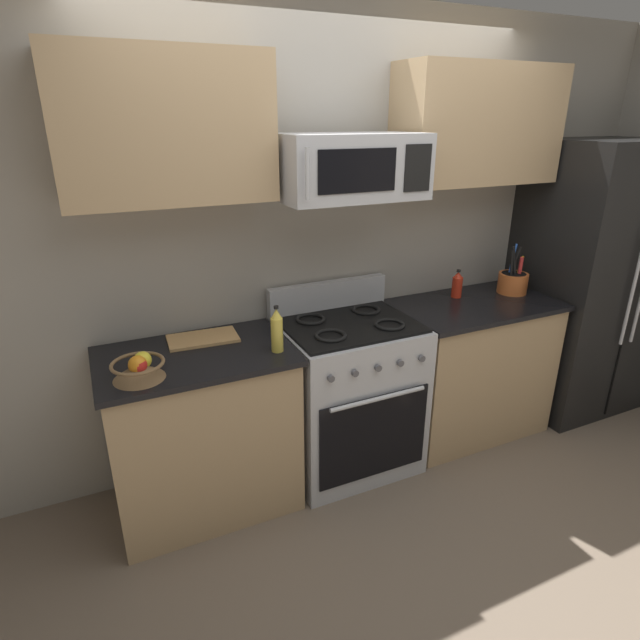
{
  "coord_description": "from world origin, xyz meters",
  "views": [
    {
      "loc": [
        -1.29,
        -1.69,
        2.01
      ],
      "look_at": [
        -0.24,
        0.56,
        1.03
      ],
      "focal_mm": 29.03,
      "sensor_mm": 36.0,
      "label": 1
    }
  ],
  "objects_px": {
    "bottle_hot_sauce": "(457,285)",
    "cutting_board": "(203,338)",
    "bottle_oil": "(277,331)",
    "utensil_crock": "(513,282)",
    "fruit_basket": "(139,368)",
    "microwave": "(350,167)",
    "range_oven": "(348,393)",
    "refrigerator": "(586,280)"
  },
  "relations": [
    {
      "from": "bottle_hot_sauce",
      "to": "cutting_board",
      "type": "bearing_deg",
      "value": 179.78
    },
    {
      "from": "bottle_oil",
      "to": "utensil_crock",
      "type": "bearing_deg",
      "value": 6.69
    },
    {
      "from": "bottle_oil",
      "to": "fruit_basket",
      "type": "bearing_deg",
      "value": -179.08
    },
    {
      "from": "microwave",
      "to": "utensil_crock",
      "type": "xyz_separation_m",
      "value": [
        1.26,
        0.03,
        -0.78
      ]
    },
    {
      "from": "fruit_basket",
      "to": "bottle_hot_sauce",
      "type": "height_order",
      "value": "bottle_hot_sauce"
    },
    {
      "from": "range_oven",
      "to": "refrigerator",
      "type": "bearing_deg",
      "value": -0.53
    },
    {
      "from": "range_oven",
      "to": "microwave",
      "type": "distance_m",
      "value": 1.3
    },
    {
      "from": "cutting_board",
      "to": "bottle_hot_sauce",
      "type": "relative_size",
      "value": 1.96
    },
    {
      "from": "refrigerator",
      "to": "cutting_board",
      "type": "relative_size",
      "value": 5.2
    },
    {
      "from": "range_oven",
      "to": "microwave",
      "type": "xyz_separation_m",
      "value": [
        -0.0,
        0.03,
        1.3
      ]
    },
    {
      "from": "utensil_crock",
      "to": "fruit_basket",
      "type": "xyz_separation_m",
      "value": [
        -2.41,
        -0.22,
        -0.03
      ]
    },
    {
      "from": "fruit_basket",
      "to": "bottle_hot_sauce",
      "type": "relative_size",
      "value": 1.3
    },
    {
      "from": "utensil_crock",
      "to": "microwave",
      "type": "bearing_deg",
      "value": -178.47
    },
    {
      "from": "fruit_basket",
      "to": "cutting_board",
      "type": "distance_m",
      "value": 0.47
    },
    {
      "from": "refrigerator",
      "to": "microwave",
      "type": "xyz_separation_m",
      "value": [
        -1.87,
        0.04,
        0.83
      ]
    },
    {
      "from": "fruit_basket",
      "to": "cutting_board",
      "type": "relative_size",
      "value": 0.66
    },
    {
      "from": "refrigerator",
      "to": "cutting_board",
      "type": "distance_m",
      "value": 2.67
    },
    {
      "from": "cutting_board",
      "to": "bottle_oil",
      "type": "xyz_separation_m",
      "value": [
        0.31,
        -0.3,
        0.1
      ]
    },
    {
      "from": "refrigerator",
      "to": "utensil_crock",
      "type": "xyz_separation_m",
      "value": [
        -0.61,
        0.08,
        0.05
      ]
    },
    {
      "from": "refrigerator",
      "to": "fruit_basket",
      "type": "height_order",
      "value": "refrigerator"
    },
    {
      "from": "fruit_basket",
      "to": "range_oven",
      "type": "bearing_deg",
      "value": 7.65
    },
    {
      "from": "microwave",
      "to": "utensil_crock",
      "type": "relative_size",
      "value": 2.32
    },
    {
      "from": "refrigerator",
      "to": "range_oven",
      "type": "bearing_deg",
      "value": 179.47
    },
    {
      "from": "microwave",
      "to": "range_oven",
      "type": "bearing_deg",
      "value": -89.96
    },
    {
      "from": "range_oven",
      "to": "microwave",
      "type": "relative_size",
      "value": 1.45
    },
    {
      "from": "fruit_basket",
      "to": "cutting_board",
      "type": "xyz_separation_m",
      "value": [
        0.36,
        0.31,
        -0.04
      ]
    },
    {
      "from": "bottle_oil",
      "to": "cutting_board",
      "type": "bearing_deg",
      "value": 136.2
    },
    {
      "from": "refrigerator",
      "to": "bottle_oil",
      "type": "height_order",
      "value": "refrigerator"
    },
    {
      "from": "utensil_crock",
      "to": "fruit_basket",
      "type": "distance_m",
      "value": 2.42
    },
    {
      "from": "range_oven",
      "to": "bottle_oil",
      "type": "relative_size",
      "value": 4.52
    },
    {
      "from": "utensil_crock",
      "to": "refrigerator",
      "type": "bearing_deg",
      "value": -7.25
    },
    {
      "from": "range_oven",
      "to": "fruit_basket",
      "type": "bearing_deg",
      "value": -172.35
    },
    {
      "from": "bottle_hot_sauce",
      "to": "bottle_oil",
      "type": "relative_size",
      "value": 0.76
    },
    {
      "from": "fruit_basket",
      "to": "bottle_oil",
      "type": "bearing_deg",
      "value": 0.92
    },
    {
      "from": "range_oven",
      "to": "cutting_board",
      "type": "distance_m",
      "value": 0.92
    },
    {
      "from": "range_oven",
      "to": "fruit_basket",
      "type": "distance_m",
      "value": 1.26
    },
    {
      "from": "utensil_crock",
      "to": "bottle_oil",
      "type": "relative_size",
      "value": 1.34
    },
    {
      "from": "fruit_basket",
      "to": "cutting_board",
      "type": "bearing_deg",
      "value": 40.72
    },
    {
      "from": "microwave",
      "to": "cutting_board",
      "type": "distance_m",
      "value": 1.17
    },
    {
      "from": "refrigerator",
      "to": "microwave",
      "type": "bearing_deg",
      "value": 178.65
    },
    {
      "from": "bottle_oil",
      "to": "refrigerator",
      "type": "bearing_deg",
      "value": 3.08
    },
    {
      "from": "bottle_hot_sauce",
      "to": "bottle_oil",
      "type": "distance_m",
      "value": 1.38
    }
  ]
}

